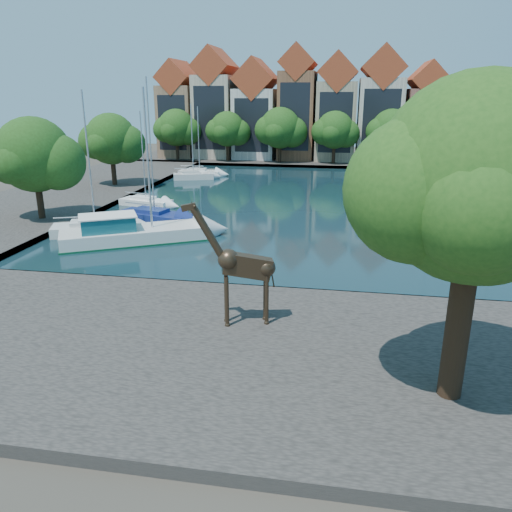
{
  "coord_description": "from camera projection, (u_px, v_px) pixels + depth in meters",
  "views": [
    {
      "loc": [
        3.49,
        -24.81,
        10.38
      ],
      "look_at": [
        -0.48,
        -2.0,
        2.81
      ],
      "focal_mm": 35.0,
      "sensor_mm": 36.0,
      "label": 1
    }
  ],
  "objects": [
    {
      "name": "far_tree_east",
      "position": [
        392.0,
        131.0,
        71.03
      ],
      "size": [
        7.54,
        5.8,
        7.84
      ],
      "color": "#332114",
      "rests_on": "far_quay"
    },
    {
      "name": "townhouse_west_end",
      "position": [
        181.0,
        113.0,
        80.91
      ],
      "size": [
        5.44,
        9.18,
        14.93
      ],
      "color": "#8F6C4E",
      "rests_on": "far_quay"
    },
    {
      "name": "sailboat_left_c",
      "position": [
        146.0,
        201.0,
        47.83
      ],
      "size": [
        5.38,
        2.94,
        8.77
      ],
      "color": "white",
      "rests_on": "water_basin"
    },
    {
      "name": "sailboat_left_b",
      "position": [
        155.0,
        214.0,
        42.11
      ],
      "size": [
        6.84,
        3.89,
        11.55
      ],
      "color": "navy",
      "rests_on": "water_basin"
    },
    {
      "name": "townhouse_west_mid",
      "position": [
        216.0,
        107.0,
        79.66
      ],
      "size": [
        5.94,
        9.18,
        16.79
      ],
      "color": "#BAAA8F",
      "rests_on": "far_quay"
    },
    {
      "name": "townhouse_center",
      "position": [
        298.0,
        107.0,
        77.5
      ],
      "size": [
        5.44,
        9.18,
        16.93
      ],
      "color": "brown",
      "rests_on": "far_quay"
    },
    {
      "name": "townhouse_east_mid",
      "position": [
        380.0,
        109.0,
        75.55
      ],
      "size": [
        6.43,
        9.18,
        16.65
      ],
      "color": "beige",
      "rests_on": "far_quay"
    },
    {
      "name": "townhouse_east_end",
      "position": [
        424.0,
        116.0,
        74.8
      ],
      "size": [
        5.44,
        9.18,
        14.43
      ],
      "color": "brown",
      "rests_on": "far_quay"
    },
    {
      "name": "townhouse_east_inner",
      "position": [
        336.0,
        111.0,
        76.72
      ],
      "size": [
        5.94,
        9.18,
        15.79
      ],
      "color": "tan",
      "rests_on": "far_quay"
    },
    {
      "name": "far_tree_far_west",
      "position": [
        177.0,
        129.0,
        76.26
      ],
      "size": [
        7.28,
        5.6,
        7.68
      ],
      "color": "#332114",
      "rests_on": "far_quay"
    },
    {
      "name": "far_tree_mid_east",
      "position": [
        335.0,
        131.0,
        72.37
      ],
      "size": [
        7.02,
        5.4,
        7.52
      ],
      "color": "#332114",
      "rests_on": "far_quay"
    },
    {
      "name": "side_tree_left_near",
      "position": [
        35.0,
        157.0,
        39.95
      ],
      "size": [
        7.8,
        6.0,
        8.2
      ],
      "color": "#332114",
      "rests_on": "left_quay"
    },
    {
      "name": "water_basin",
      "position": [
        306.0,
        203.0,
        49.48
      ],
      "size": [
        38.0,
        50.0,
        0.08
      ],
      "primitive_type": "cube",
      "color": "black",
      "rests_on": "ground"
    },
    {
      "name": "far_quay",
      "position": [
        321.0,
        160.0,
        79.38
      ],
      "size": [
        60.0,
        16.0,
        0.5
      ],
      "primitive_type": "cube",
      "color": "#443F3B",
      "rests_on": "ground"
    },
    {
      "name": "plane_tree",
      "position": [
        481.0,
        188.0,
        14.96
      ],
      "size": [
        8.32,
        6.4,
        10.62
      ],
      "color": "#332114",
      "rests_on": "near_quay"
    },
    {
      "name": "side_tree_left_far",
      "position": [
        112.0,
        141.0,
        55.13
      ],
      "size": [
        7.28,
        5.6,
        7.88
      ],
      "color": "#332114",
      "rests_on": "left_quay"
    },
    {
      "name": "sailboat_right_d",
      "position": [
        442.0,
        180.0,
        58.45
      ],
      "size": [
        6.01,
        2.13,
        9.78
      ],
      "color": "white",
      "rests_on": "water_basin"
    },
    {
      "name": "far_tree_mid_west",
      "position": [
        281.0,
        129.0,
        73.62
      ],
      "size": [
        7.8,
        6.0,
        8.0
      ],
      "color": "#332114",
      "rests_on": "far_quay"
    },
    {
      "name": "sailboat_right_a",
      "position": [
        496.0,
        229.0,
        37.25
      ],
      "size": [
        6.94,
        4.43,
        13.13
      ],
      "color": "silver",
      "rests_on": "water_basin"
    },
    {
      "name": "sailboat_right_c",
      "position": [
        452.0,
        197.0,
        48.95
      ],
      "size": [
        5.9,
        3.53,
        9.19
      ],
      "color": "silver",
      "rests_on": "water_basin"
    },
    {
      "name": "left_quay",
      "position": [
        73.0,
        192.0,
        53.49
      ],
      "size": [
        14.0,
        52.0,
        0.5
      ],
      "primitive_type": "cube",
      "color": "#443F3B",
      "rests_on": "ground"
    },
    {
      "name": "sailboat_left_e",
      "position": [
        200.0,
        172.0,
        65.24
      ],
      "size": [
        5.46,
        2.03,
        8.72
      ],
      "color": "white",
      "rests_on": "water_basin"
    },
    {
      "name": "far_tree_west",
      "position": [
        228.0,
        130.0,
        74.99
      ],
      "size": [
        6.76,
        5.2,
        7.36
      ],
      "color": "#332114",
      "rests_on": "far_quay"
    },
    {
      "name": "sailboat_right_b",
      "position": [
        433.0,
        202.0,
        46.87
      ],
      "size": [
        7.29,
        3.77,
        11.72
      ],
      "color": "navy",
      "rests_on": "water_basin"
    },
    {
      "name": "sailboat_left_a",
      "position": [
        95.0,
        226.0,
        38.22
      ],
      "size": [
        6.76,
        4.42,
        10.56
      ],
      "color": "silver",
      "rests_on": "water_basin"
    },
    {
      "name": "giraffe_statue",
      "position": [
        240.0,
        265.0,
        21.7
      ],
      "size": [
        3.84,
        1.52,
        5.57
      ],
      "color": "#36281B",
      "rests_on": "near_quay"
    },
    {
      "name": "near_quay",
      "position": [
        247.0,
        353.0,
        20.39
      ],
      "size": [
        50.0,
        14.0,
        0.5
      ],
      "primitive_type": "cube",
      "color": "#443F3B",
      "rests_on": "ground"
    },
    {
      "name": "far_tree_far_east",
      "position": [
        451.0,
        133.0,
        69.78
      ],
      "size": [
        6.76,
        5.2,
        7.36
      ],
      "color": "#332114",
      "rests_on": "far_quay"
    },
    {
      "name": "motorsailer",
      "position": [
        130.0,
        231.0,
        35.93
      ],
      "size": [
        10.56,
        7.7,
        10.71
      ],
      "color": "silver",
      "rests_on": "water_basin"
    },
    {
      "name": "ground",
      "position": [
        271.0,
        294.0,
        27.02
      ],
      "size": [
        160.0,
        160.0,
        0.0
      ],
      "primitive_type": "plane",
      "color": "#38332B",
      "rests_on": "ground"
    },
    {
      "name": "sailboat_left_d",
      "position": [
        193.0,
        175.0,
        62.56
      ],
      "size": [
        5.25,
        3.27,
        9.12
      ],
      "color": "silver",
      "rests_on": "water_basin"
    },
    {
      "name": "townhouse_west_inner",
      "position": [
        256.0,
        113.0,
        78.88
      ],
      "size": [
        6.43,
        9.18,
        15.15
      ],
      "color": "silver",
      "rests_on": "far_quay"
    }
  ]
}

